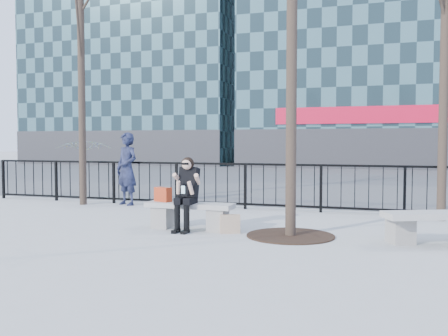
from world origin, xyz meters
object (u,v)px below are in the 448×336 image
(bench_second, at_px, (441,225))
(standing_man, at_px, (127,169))
(seated_woman, at_px, (186,194))
(bench_main, at_px, (190,213))

(bench_second, bearing_deg, standing_man, 134.26)
(seated_woman, bearing_deg, bench_second, 0.93)
(bench_main, xyz_separation_m, seated_woman, (0.00, -0.16, 0.37))
(bench_main, height_order, seated_woman, seated_woman)
(bench_main, height_order, bench_second, bench_second)
(bench_main, relative_size, standing_man, 0.89)
(bench_second, bearing_deg, seated_woman, 157.08)
(seated_woman, xyz_separation_m, standing_man, (-2.88, 2.94, 0.26))
(bench_main, height_order, standing_man, standing_man)
(bench_main, bearing_deg, standing_man, 136.03)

